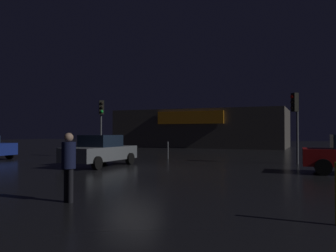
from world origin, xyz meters
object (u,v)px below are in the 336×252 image
at_px(car_far, 100,151).
at_px(pedestrian, 69,162).
at_px(store_building, 203,129).
at_px(traffic_signal_main, 295,111).
at_px(traffic_signal_cross_left, 101,114).

xyz_separation_m(car_far, pedestrian, (4.41, -8.12, 0.21)).
xyz_separation_m(store_building, pedestrian, (6.62, -33.20, -1.16)).
bearing_deg(traffic_signal_main, store_building, 119.21).
relative_size(store_building, car_far, 4.27).
height_order(traffic_signal_cross_left, pedestrian, traffic_signal_cross_left).
distance_m(traffic_signal_cross_left, pedestrian, 15.89).
bearing_deg(pedestrian, car_far, 118.48).
bearing_deg(traffic_signal_cross_left, pedestrian, -59.75).
distance_m(store_building, car_far, 25.21).
relative_size(traffic_signal_main, traffic_signal_cross_left, 0.98).
xyz_separation_m(store_building, traffic_signal_cross_left, (-1.32, -19.58, 0.80)).
relative_size(store_building, pedestrian, 11.38).
bearing_deg(traffic_signal_cross_left, store_building, 86.13).
bearing_deg(traffic_signal_main, car_far, -151.18).
relative_size(traffic_signal_main, pedestrian, 2.27).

